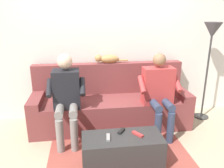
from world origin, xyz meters
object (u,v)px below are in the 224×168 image
cat_on_backrest (107,59)px  remote_red (138,134)px  floor_lamp (211,39)px  couch (111,105)px  remote_gray (108,137)px  remote_black (121,131)px  person_left_seated (159,90)px  person_right_seated (66,93)px  coffee_table (122,151)px

cat_on_backrest → remote_red: 1.45m
floor_lamp → cat_on_backrest: bearing=-8.2°
couch → remote_gray: bearing=81.3°
remote_black → person_left_seated: bearing=-12.0°
person_right_seated → remote_gray: size_ratio=8.54×
coffee_table → person_left_seated: (-0.65, -0.69, 0.48)m
person_left_seated → couch: bearing=-30.0°
remote_black → couch: bearing=36.1°
remote_gray → remote_red: (-0.34, -0.02, 0.00)m
coffee_table → couch: bearing=-90.0°
remote_gray → person_left_seated: bearing=-42.6°
remote_black → remote_red: same height
remote_black → remote_gray: (0.17, 0.12, -0.00)m
couch → person_right_seated: (0.65, 0.35, 0.36)m
person_left_seated → cat_on_backrest: bearing=-42.4°
person_right_seated → cat_on_backrest: bearing=-136.9°
coffee_table → remote_red: (-0.18, -0.01, 0.20)m
cat_on_backrest → remote_gray: 1.47m
couch → coffee_table: 1.08m
remote_red → coffee_table: bearing=-121.6°
cat_on_backrest → remote_black: bearing=91.2°
couch → remote_red: size_ratio=16.20×
person_left_seated → remote_black: size_ratio=9.26×
remote_black → floor_lamp: 2.08m
couch → remote_black: bearing=90.3°
couch → remote_red: (-0.18, 1.06, 0.07)m
floor_lamp → person_left_seated: bearing=22.3°
person_right_seated → remote_red: (-0.83, 0.71, -0.29)m
person_left_seated → remote_red: size_ratio=8.00×
cat_on_backrest → remote_black: size_ratio=4.17×
floor_lamp → remote_black: bearing=31.6°
remote_gray → remote_red: size_ratio=0.95×
remote_gray → floor_lamp: (-1.75, -1.09, 0.95)m
person_right_seated → remote_gray: bearing=123.7°
remote_black → remote_red: (-0.17, 0.10, 0.00)m
coffee_table → remote_red: bearing=-177.1°
remote_gray → floor_lamp: 2.27m
remote_red → couch: bearing=155.0°
couch → floor_lamp: (-1.58, -0.01, 1.02)m
person_left_seated → cat_on_backrest: 0.97m
person_left_seated → remote_red: person_left_seated is taller
person_right_seated → remote_black: person_right_seated is taller
remote_black → coffee_table: bearing=-147.3°
remote_black → remote_gray: bearing=160.4°
coffee_table → remote_red: remote_red is taller
couch → person_right_seated: person_right_seated is taller
floor_lamp → remote_gray: bearing=31.9°
couch → person_left_seated: bearing=150.0°
person_right_seated → remote_gray: 0.92m
coffee_table → person_left_seated: size_ratio=0.78×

